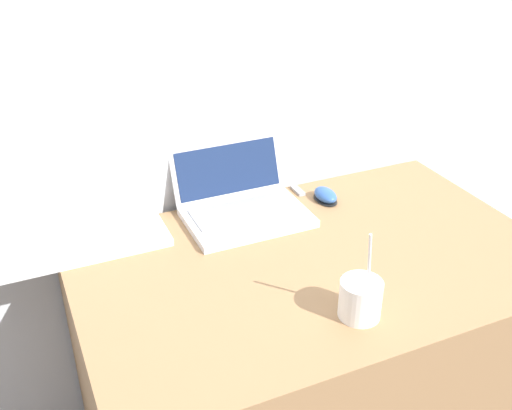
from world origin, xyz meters
The scene contains 7 objects.
wall_back centered at (0.00, 0.76, 1.25)m, with size 7.00×0.04×2.50m.
desk centered at (0.00, 0.36, 0.37)m, with size 1.15×0.72×0.74m.
laptop centered at (-0.08, 0.64, 0.79)m, with size 0.32×0.29×0.21m.
drink_cup centered at (-0.02, 0.13, 0.79)m, with size 0.09×0.09×0.21m.
computer_mouse centered at (0.17, 0.61, 0.76)m, with size 0.06×0.09×0.04m.
external_keyboard centered at (-0.53, 0.62, 0.75)m, with size 0.46×0.15×0.02m.
usb_stick centered at (0.12, 0.68, 0.75)m, with size 0.02×0.06×0.01m.
Camera 1 is at (-0.62, -0.68, 1.55)m, focal length 42.00 mm.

